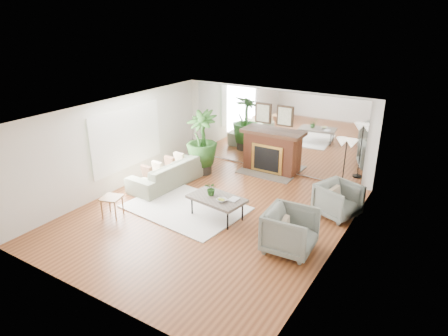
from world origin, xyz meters
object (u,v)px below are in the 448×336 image
Objects in this scene: floor_lamp at (346,148)px; side_table at (112,200)px; sofa at (168,173)px; armchair_front at (290,231)px; potted_ficus at (202,141)px; coffee_table at (217,199)px; fireplace at (270,151)px; armchair_back at (338,200)px.

side_table is at bearing -138.21° from floor_lamp.
armchair_front reaches higher than sofa.
potted_ficus is at bearing 53.55° from armchair_front.
coffee_table is 0.87× the size of floor_lamp.
fireplace is 1.46× the size of coffee_table.
armchair_back is (2.39, 1.59, -0.07)m from coffee_table.
coffee_table is 1.56× the size of armchair_back.
fireplace is 4.28m from armchair_front.
armchair_back is at bearing -14.25° from armchair_front.
potted_ficus reaches higher than armchair_back.
armchair_back is at bearing 102.23° from sofa.
floor_lamp is at bearing -6.74° from armchair_front.
floor_lamp reaches higher than side_table.
fireplace is at bearing 66.84° from side_table.
side_table is at bearing 98.16° from armchair_front.
coffee_table is at bearing 144.55° from armchair_back.
potted_ficus is at bearing -173.34° from floor_lamp.
armchair_back reaches higher than coffee_table.
fireplace reaches higher than armchair_front.
armchair_front reaches higher than armchair_back.
coffee_table is 0.60× the size of sofa.
armchair_front is at bearing -58.65° from fireplace.
fireplace is 2.07× the size of armchair_front.
side_table is (-1.93, -4.51, -0.24)m from fireplace.
coffee_table is (0.21, -3.26, -0.18)m from fireplace.
floor_lamp is (2.18, 2.61, 0.90)m from coffee_table.
sofa is 4.46m from armchair_front.
potted_ficus reaches higher than coffee_table.
floor_lamp reaches higher than sofa.
armchair_back is 0.91× the size of armchair_front.
side_table is at bearing 6.83° from sofa.
coffee_table is 0.73× the size of potted_ficus.
sofa is 4.68m from armchair_back.
sofa is at bearing -131.12° from fireplace.
fireplace is 2.05m from potted_ficus.
fireplace is at bearing 164.83° from floor_lamp.
potted_ficus is 1.18× the size of floor_lamp.
armchair_back is at bearing -7.25° from potted_ficus.
coffee_table is 2.44m from sofa.
sofa reaches higher than side_table.
coffee_table is 2.48m from side_table.
floor_lamp is at bearing 41.79° from side_table.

